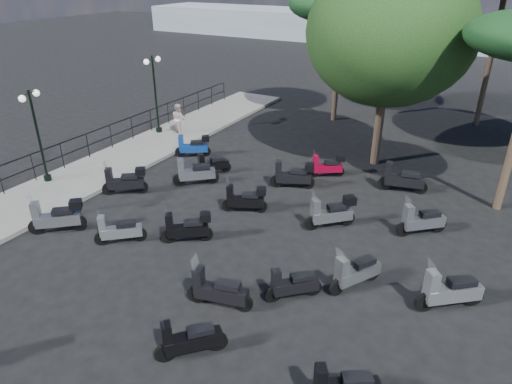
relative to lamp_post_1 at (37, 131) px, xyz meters
The scene contains 27 objects.
ground 8.05m from the lamp_post_1, 17.58° to the right, with size 120.00×120.00×0.00m, color black.
sidewalk 2.39m from the lamp_post_1, 36.57° to the left, with size 3.00×30.00×0.15m, color #5E5C59.
railing 1.43m from the lamp_post_1, 131.83° to the left, with size 0.04×26.04×1.10m.
lamp_post_1 is the anchor object (origin of this frame).
lamp_post_2 6.66m from the lamp_post_1, 89.79° to the left, with size 0.30×1.11×3.77m.
pedestrian_far 7.25m from the lamp_post_1, 81.80° to the left, with size 0.72×0.56×1.48m, color beige.
scooter_2 4.38m from the lamp_post_1, 34.11° to the right, with size 1.46×1.30×1.42m.
scooter_3 3.80m from the lamp_post_1, 13.96° to the left, with size 1.45×1.14×1.35m.
scooter_4 6.67m from the lamp_post_1, 36.97° to the left, with size 1.02×1.28×1.23m.
scooter_5 6.31m from the lamp_post_1, 56.99° to the left, with size 1.40×1.03×1.27m.
scooter_8 6.08m from the lamp_post_1, 18.15° to the right, with size 1.25×1.10×1.25m.
scooter_9 7.56m from the lamp_post_1, ahead, with size 1.39×1.08×1.28m.
scooter_10 9.73m from the lamp_post_1, 26.76° to the left, with size 1.63×0.89×1.37m.
scooter_11 6.03m from the lamp_post_1, 28.14° to the left, with size 1.43×1.24×1.42m.
scooter_14 11.23m from the lamp_post_1, 23.69° to the right, with size 1.20×1.22×1.28m.
scooter_15 10.34m from the lamp_post_1, 15.91° to the right, with size 1.70×0.67×1.37m.
scooter_16 8.29m from the lamp_post_1, 12.66° to the left, with size 1.49×0.85×1.27m.
scooter_17 11.18m from the lamp_post_1, 32.50° to the left, with size 1.31×0.97×1.19m.
scooter_21 11.55m from the lamp_post_1, ahead, with size 1.18×1.12×1.22m.
scooter_22 11.23m from the lamp_post_1, 11.58° to the left, with size 1.37×1.33×1.38m.
scooter_23 13.77m from the lamp_post_1, 26.13° to the left, with size 1.80×0.68×1.45m.
scooter_27 14.92m from the lamp_post_1, ahead, with size 1.51×1.25×1.47m.
scooter_28 12.67m from the lamp_post_1, ahead, with size 1.01×1.55×1.38m.
scooter_29 14.00m from the lamp_post_1, 13.36° to the left, with size 1.37×1.22×1.38m.
broadleaf_tree 13.84m from the lamp_post_1, 37.99° to the left, with size 6.50×6.50×8.13m.
pine_2 15.44m from the lamp_post_1, 62.61° to the left, with size 5.44×5.44×6.93m.
distant_hills 43.30m from the lamp_post_1, 80.17° to the left, with size 70.00×8.00×3.00m, color gray.
Camera 1 is at (7.62, -7.88, 7.70)m, focal length 32.00 mm.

